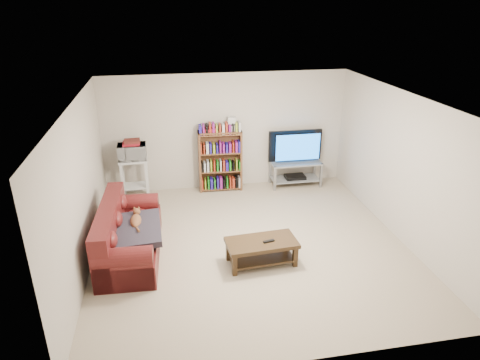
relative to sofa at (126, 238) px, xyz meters
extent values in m
plane|color=#BDA98C|center=(1.97, -0.07, -0.30)|extent=(5.00, 5.00, 0.00)
plane|color=white|center=(1.97, -0.07, 2.10)|extent=(5.00, 5.00, 0.00)
plane|color=beige|center=(1.97, 2.43, 0.90)|extent=(5.00, 0.00, 5.00)
plane|color=beige|center=(1.97, -2.57, 0.90)|extent=(5.00, 0.00, 5.00)
plane|color=beige|center=(-0.53, -0.07, 0.90)|extent=(0.00, 5.00, 5.00)
plane|color=beige|center=(4.47, -0.07, 0.90)|extent=(0.00, 5.00, 5.00)
cube|color=#5C1818|center=(0.08, 0.00, -0.11)|extent=(0.94, 2.00, 0.38)
cube|color=#5C1818|center=(-0.22, 0.01, 0.13)|extent=(0.35, 1.98, 0.82)
cube|color=#5C1818|center=(0.04, -0.87, -0.05)|extent=(0.82, 0.28, 0.50)
cube|color=#5C1818|center=(0.12, 0.86, -0.05)|extent=(0.82, 0.28, 0.50)
cube|color=#2E2934|center=(0.17, -0.14, 0.20)|extent=(0.80, 1.01, 0.18)
cube|color=#332212|center=(2.03, -0.60, 0.05)|extent=(1.09, 0.60, 0.06)
cube|color=#332212|center=(2.03, -0.60, -0.20)|extent=(0.98, 0.54, 0.03)
cube|color=#332212|center=(1.57, -0.84, -0.14)|extent=(0.07, 0.07, 0.32)
cube|color=#332212|center=(2.51, -0.78, -0.14)|extent=(0.07, 0.07, 0.32)
cube|color=#332212|center=(1.55, -0.43, -0.14)|extent=(0.07, 0.07, 0.32)
cube|color=#332212|center=(2.48, -0.37, -0.14)|extent=(0.07, 0.07, 0.32)
cube|color=black|center=(2.13, -0.65, 0.09)|extent=(0.18, 0.08, 0.02)
cube|color=#999EA3|center=(3.41, 2.16, 0.22)|extent=(1.07, 0.49, 0.03)
cube|color=#999EA3|center=(3.41, 2.16, -0.15)|extent=(1.02, 0.46, 0.02)
cube|color=gray|center=(2.91, 1.96, -0.03)|extent=(0.05, 0.05, 0.53)
cube|color=gray|center=(3.92, 1.95, -0.03)|extent=(0.05, 0.05, 0.53)
cube|color=gray|center=(2.91, 2.38, -0.03)|extent=(0.05, 0.05, 0.53)
cube|color=gray|center=(3.92, 2.37, -0.03)|extent=(0.05, 0.05, 0.53)
imported|color=black|center=(3.41, 2.16, 0.57)|extent=(1.15, 0.16, 0.66)
cube|color=black|center=(3.41, 2.16, -0.11)|extent=(0.43, 0.30, 0.06)
cube|color=brown|center=(1.38, 2.24, 0.34)|extent=(0.05, 0.28, 1.28)
cube|color=brown|center=(2.23, 2.21, 0.34)|extent=(0.05, 0.28, 1.28)
cube|color=brown|center=(1.80, 2.23, 0.96)|extent=(0.90, 0.31, 0.03)
cube|color=maroon|center=(1.61, 2.24, 1.01)|extent=(0.26, 0.21, 0.07)
cube|color=silver|center=(0.07, 2.03, 0.55)|extent=(0.55, 0.41, 0.04)
cube|color=silver|center=(0.07, 2.03, 0.00)|extent=(0.50, 0.37, 0.03)
cube|color=silver|center=(-0.16, 1.87, 0.11)|extent=(0.05, 0.05, 0.83)
cube|color=silver|center=(0.30, 1.88, 0.11)|extent=(0.05, 0.05, 0.83)
cube|color=silver|center=(-0.17, 2.18, 0.11)|extent=(0.05, 0.05, 0.83)
cube|color=silver|center=(0.30, 2.20, 0.11)|extent=(0.05, 0.05, 0.83)
imported|color=silver|center=(0.07, 2.03, 0.71)|extent=(0.54, 0.38, 0.30)
cube|color=maroon|center=(0.07, 2.03, 0.89)|extent=(0.32, 0.28, 0.05)
camera|label=1|loc=(0.71, -5.98, 3.42)|focal=32.00mm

